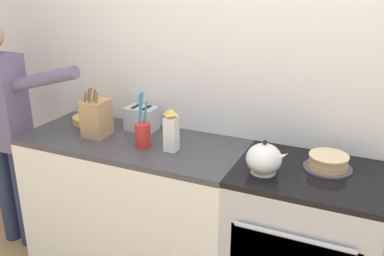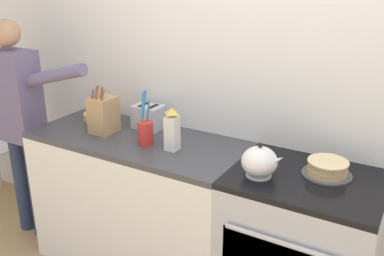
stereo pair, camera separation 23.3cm
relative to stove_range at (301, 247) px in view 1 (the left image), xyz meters
The scene contains 11 objects.
wall_back 0.96m from the stove_range, 136.59° to the left, with size 8.00×0.04×2.60m.
counter_cabinet 1.06m from the stove_range, behind, with size 1.37×0.60×0.93m.
stove_range is the anchor object (origin of this frame).
layer_cake 0.51m from the stove_range, 43.58° to the left, with size 0.25×0.25×0.08m.
tea_kettle 0.59m from the stove_range, 153.89° to the right, with size 0.22×0.18×0.18m.
knife_block 1.42m from the stove_range, behind, with size 0.14×0.16×0.32m.
utensil_crock 1.10m from the stove_range, behind, with size 0.09×0.09×0.32m.
fruit_bowl 1.58m from the stove_range, behind, with size 0.22×0.22×0.11m.
toaster 1.23m from the stove_range, behind, with size 0.21×0.14×0.16m.
milk_carton 0.97m from the stove_range, behind, with size 0.07×0.07×0.25m.
person_baker 2.06m from the stove_range, behind, with size 0.92×0.20×1.60m.
Camera 1 is at (0.61, -1.75, 1.90)m, focal length 40.00 mm.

